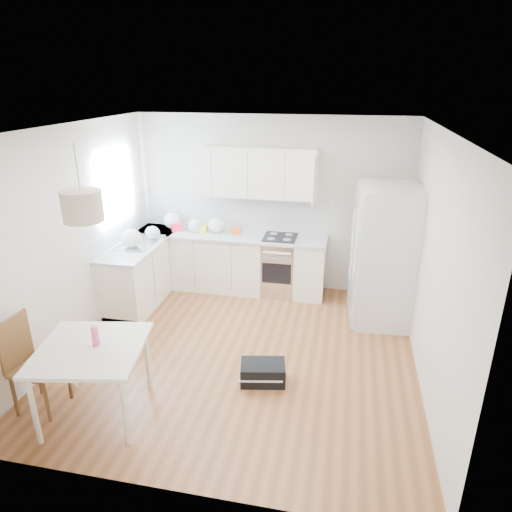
{
  "coord_description": "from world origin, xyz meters",
  "views": [
    {
      "loc": [
        1.16,
        -4.71,
        3.18
      ],
      "look_at": [
        0.11,
        0.4,
        1.15
      ],
      "focal_mm": 32.0,
      "sensor_mm": 36.0,
      "label": 1
    }
  ],
  "objects_px": {
    "dining_table": "(91,355)",
    "dining_chair": "(38,365)",
    "refrigerator": "(385,255)",
    "gym_bag": "(263,372)"
  },
  "relations": [
    {
      "from": "dining_table",
      "to": "dining_chair",
      "type": "height_order",
      "value": "dining_chair"
    },
    {
      "from": "refrigerator",
      "to": "dining_table",
      "type": "bearing_deg",
      "value": -141.51
    },
    {
      "from": "dining_table",
      "to": "dining_chair",
      "type": "bearing_deg",
      "value": 171.81
    },
    {
      "from": "dining_chair",
      "to": "refrigerator",
      "type": "bearing_deg",
      "value": 38.76
    },
    {
      "from": "dining_table",
      "to": "gym_bag",
      "type": "xyz_separation_m",
      "value": [
        1.53,
        0.85,
        -0.58
      ]
    },
    {
      "from": "dining_table",
      "to": "dining_chair",
      "type": "xyz_separation_m",
      "value": [
        -0.6,
        -0.02,
        -0.19
      ]
    },
    {
      "from": "refrigerator",
      "to": "dining_chair",
      "type": "relative_size",
      "value": 1.87
    },
    {
      "from": "refrigerator",
      "to": "dining_chair",
      "type": "xyz_separation_m",
      "value": [
        -3.46,
        -2.65,
        -0.44
      ]
    },
    {
      "from": "refrigerator",
      "to": "dining_chair",
      "type": "bearing_deg",
      "value": -146.64
    },
    {
      "from": "dining_chair",
      "to": "gym_bag",
      "type": "xyz_separation_m",
      "value": [
        2.13,
        0.88,
        -0.39
      ]
    }
  ]
}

